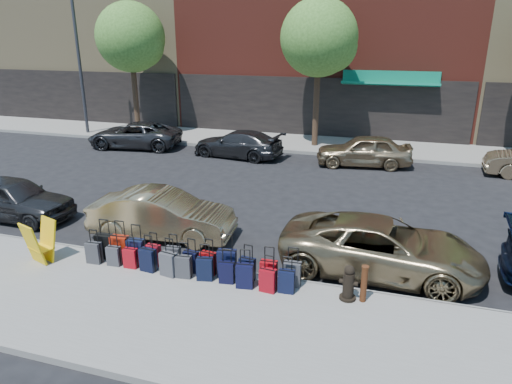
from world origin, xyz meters
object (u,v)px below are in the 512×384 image
(tree_center, at_px, (322,40))
(suitcase_front_5, at_px, (191,261))
(car_near_1, at_px, (162,215))
(car_far_1, at_px, (238,144))
(bollard, at_px, (364,283))
(fire_hydrant, at_px, (348,284))
(car_far_0, at_px, (135,135))
(car_far_2, at_px, (364,150))
(car_near_0, at_px, (13,198))
(tree_left, at_px, (133,39))
(streetlight, at_px, (81,53))
(car_near_2, at_px, (381,247))
(display_rack, at_px, (40,242))

(tree_center, height_order, suitcase_front_5, tree_center)
(car_near_1, bearing_deg, tree_center, -16.25)
(tree_center, xyz_separation_m, car_far_1, (-3.39, -2.96, -4.77))
(tree_center, xyz_separation_m, bollard, (3.51, -14.45, -4.82))
(suitcase_front_5, distance_m, fire_hydrant, 3.82)
(car_far_0, distance_m, car_far_2, 11.80)
(tree_center, distance_m, car_near_0, 15.46)
(tree_left, bearing_deg, fire_hydrant, -46.58)
(streetlight, distance_m, car_far_1, 11.06)
(tree_left, relative_size, streetlight, 0.91)
(car_far_2, bearing_deg, car_near_2, -0.96)
(fire_hydrant, relative_size, car_far_1, 0.18)
(tree_left, relative_size, suitcase_front_5, 8.47)
(suitcase_front_5, bearing_deg, bollard, 4.88)
(car_near_0, bearing_deg, car_far_0, 9.26)
(bollard, distance_m, car_far_0, 17.30)
(suitcase_front_5, xyz_separation_m, car_far_2, (3.22, 11.50, 0.30))
(car_near_1, bearing_deg, car_near_0, 86.32)
(car_far_2, bearing_deg, streetlight, -105.43)
(bollard, bearing_deg, car_far_0, 137.33)
(streetlight, xyz_separation_m, car_near_1, (11.00, -11.69, -3.97))
(streetlight, height_order, car_near_0, streetlight)
(tree_center, bearing_deg, car_near_0, -121.64)
(car_near_2, bearing_deg, car_far_0, 54.55)
(car_far_0, bearing_deg, car_near_0, 1.16)
(streetlight, height_order, car_far_2, streetlight)
(car_far_0, relative_size, car_far_2, 1.15)
(fire_hydrant, bearing_deg, bollard, 8.37)
(bollard, height_order, car_near_0, car_near_0)
(streetlight, distance_m, display_rack, 17.31)
(suitcase_front_5, xyz_separation_m, car_near_0, (-7.09, 1.80, 0.27))
(suitcase_front_5, height_order, car_far_1, car_far_1)
(fire_hydrant, xyz_separation_m, car_far_2, (-0.59, 11.63, 0.19))
(car_near_1, distance_m, car_far_1, 9.48)
(bollard, height_order, car_far_1, car_far_1)
(streetlight, bearing_deg, car_far_1, -12.67)
(bollard, bearing_deg, suitcase_front_5, 178.42)
(bollard, height_order, car_near_1, car_near_1)
(fire_hydrant, xyz_separation_m, display_rack, (-7.68, -0.52, 0.17))
(bollard, relative_size, display_rack, 0.77)
(tree_left, height_order, streetlight, streetlight)
(fire_hydrant, height_order, car_near_0, car_near_0)
(tree_left, height_order, car_near_2, tree_left)
(tree_left, bearing_deg, car_near_2, -41.66)
(tree_left, distance_m, car_near_2, 19.70)
(suitcase_front_5, bearing_deg, tree_left, 131.01)
(car_near_2, bearing_deg, display_rack, 107.42)
(tree_center, bearing_deg, suitcase_front_5, -92.53)
(streetlight, bearing_deg, tree_left, 13.39)
(tree_center, relative_size, bollard, 8.55)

